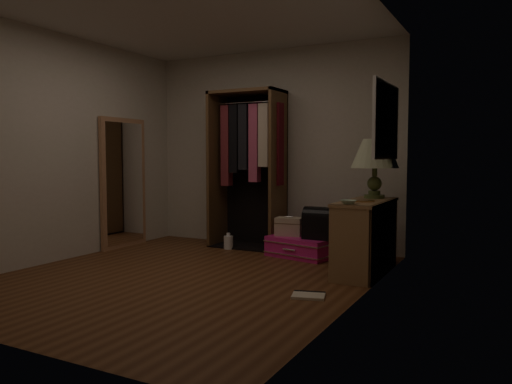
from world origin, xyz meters
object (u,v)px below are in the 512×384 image
at_px(open_wardrobe, 250,155).
at_px(white_jug, 228,242).
at_px(console_bookshelf, 366,235).
at_px(train_case, 289,226).
at_px(table_lamp, 375,155).
at_px(floor_mirror, 124,183).
at_px(black_bag, 319,222).
at_px(pink_suitcase, 303,246).

relative_size(open_wardrobe, white_jug, 9.77).
bearing_deg(open_wardrobe, white_jug, -124.06).
distance_m(console_bookshelf, open_wardrobe, 2.07).
distance_m(train_case, white_jug, 0.90).
bearing_deg(table_lamp, floor_mirror, -174.16).
height_order(console_bookshelf, train_case, console_bookshelf).
bearing_deg(train_case, black_bag, -18.53).
bearing_deg(train_case, console_bookshelf, -31.73).
relative_size(table_lamp, white_jug, 3.03).
distance_m(open_wardrobe, table_lamp, 1.81).
height_order(console_bookshelf, open_wardrobe, open_wardrobe).
height_order(pink_suitcase, table_lamp, table_lamp).
bearing_deg(white_jug, train_case, 0.81).
height_order(open_wardrobe, floor_mirror, open_wardrobe).
distance_m(open_wardrobe, pink_suitcase, 1.41).
xyz_separation_m(pink_suitcase, black_bag, (0.23, -0.08, 0.31)).
xyz_separation_m(pink_suitcase, train_case, (-0.18, 0.00, 0.23)).
relative_size(open_wardrobe, floor_mirror, 1.21).
distance_m(open_wardrobe, floor_mirror, 1.71).
height_order(floor_mirror, train_case, floor_mirror).
relative_size(console_bookshelf, white_jug, 5.34).
distance_m(train_case, black_bag, 0.43).
height_order(black_bag, white_jug, black_bag).
xyz_separation_m(open_wardrobe, train_case, (0.68, -0.25, -0.86)).
distance_m(console_bookshelf, black_bag, 0.78).
relative_size(train_case, white_jug, 1.68).
bearing_deg(train_case, open_wardrobe, 151.82).
relative_size(black_bag, white_jug, 1.80).
distance_m(console_bookshelf, pink_suitcase, 1.05).
xyz_separation_m(console_bookshelf, train_case, (-1.07, 0.48, -0.04)).
xyz_separation_m(open_wardrobe, table_lamp, (1.76, -0.44, 0.00)).
bearing_deg(black_bag, train_case, 169.74).
bearing_deg(white_jug, floor_mirror, -158.91).
bearing_deg(console_bookshelf, table_lamp, 89.04).
bearing_deg(table_lamp, pink_suitcase, 168.51).
relative_size(console_bookshelf, black_bag, 2.96).
relative_size(open_wardrobe, table_lamp, 3.23).
bearing_deg(train_case, floor_mirror, -174.31).
distance_m(pink_suitcase, white_jug, 1.04).
bearing_deg(floor_mirror, white_jug, 21.09).
height_order(pink_suitcase, train_case, train_case).
bearing_deg(console_bookshelf, floor_mirror, -179.33).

